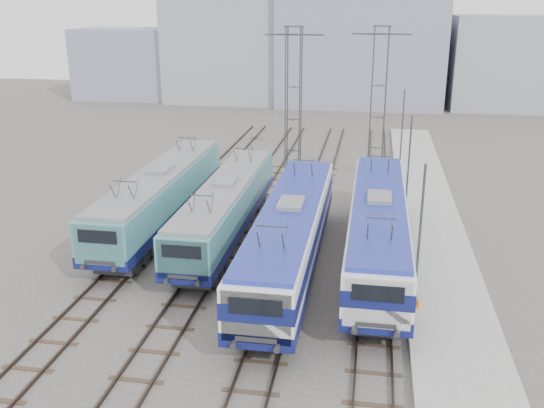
{
  "coord_description": "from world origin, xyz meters",
  "views": [
    {
      "loc": [
        6.22,
        -24.69,
        13.85
      ],
      "look_at": [
        0.85,
        7.0,
        3.02
      ],
      "focal_mm": 40.0,
      "sensor_mm": 36.0,
      "label": 1
    }
  ],
  "objects_px": {
    "locomotive_center_left": "(225,206)",
    "mast_front": "(420,237)",
    "locomotive_far_left": "(160,194)",
    "locomotive_center_right": "(290,233)",
    "catenary_tower_east": "(378,97)",
    "safety_cone": "(418,302)",
    "mast_mid": "(408,169)",
    "locomotive_far_right": "(378,226)",
    "catenary_tower_west": "(293,98)",
    "mast_rear": "(402,132)"
  },
  "relations": [
    {
      "from": "locomotive_center_right",
      "to": "mast_rear",
      "type": "bearing_deg",
      "value": 73.66
    },
    {
      "from": "safety_cone",
      "to": "catenary_tower_east",
      "type": "bearing_deg",
      "value": 95.57
    },
    {
      "from": "mast_mid",
      "to": "safety_cone",
      "type": "bearing_deg",
      "value": -89.48
    },
    {
      "from": "locomotive_far_right",
      "to": "catenary_tower_west",
      "type": "relative_size",
      "value": 1.57
    },
    {
      "from": "locomotive_center_left",
      "to": "mast_front",
      "type": "height_order",
      "value": "mast_front"
    },
    {
      "from": "locomotive_center_right",
      "to": "safety_cone",
      "type": "bearing_deg",
      "value": -25.43
    },
    {
      "from": "locomotive_center_right",
      "to": "mast_front",
      "type": "distance_m",
      "value": 6.86
    },
    {
      "from": "locomotive_far_left",
      "to": "mast_front",
      "type": "height_order",
      "value": "mast_front"
    },
    {
      "from": "locomotive_far_left",
      "to": "locomotive_center_left",
      "type": "distance_m",
      "value": 4.67
    },
    {
      "from": "locomotive_far_left",
      "to": "catenary_tower_west",
      "type": "relative_size",
      "value": 1.53
    },
    {
      "from": "catenary_tower_east",
      "to": "safety_cone",
      "type": "bearing_deg",
      "value": -84.43
    },
    {
      "from": "locomotive_far_right",
      "to": "mast_mid",
      "type": "bearing_deg",
      "value": 76.69
    },
    {
      "from": "locomotive_far_left",
      "to": "catenary_tower_east",
      "type": "distance_m",
      "value": 19.86
    },
    {
      "from": "catenary_tower_west",
      "to": "catenary_tower_east",
      "type": "bearing_deg",
      "value": 17.1
    },
    {
      "from": "locomotive_center_left",
      "to": "mast_front",
      "type": "xyz_separation_m",
      "value": [
        10.85,
        -6.61,
        1.33
      ]
    },
    {
      "from": "locomotive_center_left",
      "to": "safety_cone",
      "type": "bearing_deg",
      "value": -33.81
    },
    {
      "from": "mast_rear",
      "to": "safety_cone",
      "type": "relative_size",
      "value": 14.15
    },
    {
      "from": "catenary_tower_east",
      "to": "mast_mid",
      "type": "bearing_deg",
      "value": -78.14
    },
    {
      "from": "mast_mid",
      "to": "mast_rear",
      "type": "height_order",
      "value": "same"
    },
    {
      "from": "locomotive_center_right",
      "to": "locomotive_far_left",
      "type": "bearing_deg",
      "value": 148.5
    },
    {
      "from": "locomotive_center_left",
      "to": "safety_cone",
      "type": "distance_m",
      "value": 13.3
    },
    {
      "from": "locomotive_center_right",
      "to": "catenary_tower_east",
      "type": "bearing_deg",
      "value": 77.8
    },
    {
      "from": "locomotive_center_left",
      "to": "mast_rear",
      "type": "relative_size",
      "value": 2.48
    },
    {
      "from": "mast_front",
      "to": "locomotive_center_right",
      "type": "bearing_deg",
      "value": 159.73
    },
    {
      "from": "catenary_tower_west",
      "to": "mast_front",
      "type": "xyz_separation_m",
      "value": [
        8.6,
        -20.0,
        -3.14
      ]
    },
    {
      "from": "locomotive_center_left",
      "to": "mast_front",
      "type": "distance_m",
      "value": 12.78
    },
    {
      "from": "mast_front",
      "to": "safety_cone",
      "type": "distance_m",
      "value": 3.04
    },
    {
      "from": "safety_cone",
      "to": "mast_front",
      "type": "bearing_deg",
      "value": 98.96
    },
    {
      "from": "catenary_tower_west",
      "to": "mast_mid",
      "type": "bearing_deg",
      "value": -42.93
    },
    {
      "from": "locomotive_center_right",
      "to": "catenary_tower_east",
      "type": "height_order",
      "value": "catenary_tower_east"
    },
    {
      "from": "locomotive_far_right",
      "to": "mast_rear",
      "type": "bearing_deg",
      "value": 84.67
    },
    {
      "from": "locomotive_far_left",
      "to": "catenary_tower_west",
      "type": "bearing_deg",
      "value": 60.92
    },
    {
      "from": "locomotive_far_left",
      "to": "locomotive_center_right",
      "type": "distance_m",
      "value": 10.56
    },
    {
      "from": "locomotive_center_right",
      "to": "locomotive_far_right",
      "type": "xyz_separation_m",
      "value": [
        4.5,
        1.84,
        -0.01
      ]
    },
    {
      "from": "mast_front",
      "to": "mast_mid",
      "type": "bearing_deg",
      "value": 90.0
    },
    {
      "from": "catenary_tower_west",
      "to": "mast_rear",
      "type": "relative_size",
      "value": 1.71
    },
    {
      "from": "locomotive_center_right",
      "to": "mast_front",
      "type": "height_order",
      "value": "mast_front"
    },
    {
      "from": "locomotive_far_right",
      "to": "mast_rear",
      "type": "relative_size",
      "value": 2.69
    },
    {
      "from": "locomotive_far_left",
      "to": "mast_rear",
      "type": "relative_size",
      "value": 2.62
    },
    {
      "from": "locomotive_center_left",
      "to": "locomotive_far_right",
      "type": "height_order",
      "value": "locomotive_far_right"
    },
    {
      "from": "catenary_tower_east",
      "to": "mast_front",
      "type": "bearing_deg",
      "value": -84.55
    },
    {
      "from": "catenary_tower_east",
      "to": "mast_front",
      "type": "distance_m",
      "value": 22.32
    },
    {
      "from": "locomotive_center_left",
      "to": "catenary_tower_east",
      "type": "relative_size",
      "value": 1.45
    },
    {
      "from": "locomotive_center_left",
      "to": "locomotive_center_right",
      "type": "xyz_separation_m",
      "value": [
        4.5,
        -4.27,
        0.24
      ]
    },
    {
      "from": "mast_front",
      "to": "mast_mid",
      "type": "distance_m",
      "value": 12.0
    },
    {
      "from": "mast_rear",
      "to": "mast_mid",
      "type": "bearing_deg",
      "value": -90.0
    },
    {
      "from": "locomotive_far_left",
      "to": "safety_cone",
      "type": "xyz_separation_m",
      "value": [
        15.46,
        -8.59,
        -1.74
      ]
    },
    {
      "from": "mast_mid",
      "to": "mast_rear",
      "type": "bearing_deg",
      "value": 90.0
    },
    {
      "from": "locomotive_far_left",
      "to": "locomotive_far_right",
      "type": "distance_m",
      "value": 13.99
    },
    {
      "from": "catenary_tower_east",
      "to": "mast_mid",
      "type": "xyz_separation_m",
      "value": [
        2.1,
        -10.0,
        -3.14
      ]
    }
  ]
}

